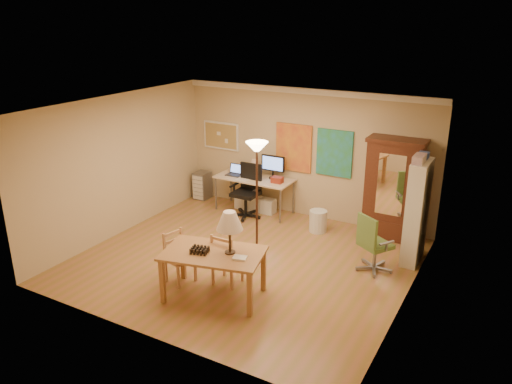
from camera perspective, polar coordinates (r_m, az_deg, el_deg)
The scene contains 16 objects.
floor at distance 8.82m, azimuth -1.31°, elevation -7.85°, with size 5.50×5.50×0.00m, color olive.
crown_molding at distance 10.13m, azimuth 5.78°, elevation 11.41°, with size 5.50×0.08×0.12m, color white.
corkboard at distance 11.31m, azimuth -4.01°, elevation 6.44°, with size 0.90×0.04×0.62m, color tan.
art_panel_left at distance 10.47m, azimuth 4.33°, elevation 5.08°, with size 0.80×0.04×1.00m, color gold.
art_panel_right at distance 10.14m, azimuth 8.95°, elevation 4.40°, with size 0.75×0.04×0.95m, color teal.
dining_table at distance 7.41m, azimuth -4.24°, elevation -5.92°, with size 1.65×1.21×1.40m.
ladder_chair_back at distance 7.96m, azimuth -3.39°, elevation -7.83°, with size 0.41×0.39×0.87m.
ladder_chair_left at distance 8.12m, azimuth -8.81°, elevation -7.53°, with size 0.46×0.47×0.85m.
torchiere_lamp at distance 8.38m, azimuth 0.10°, elevation 3.01°, with size 0.38×0.38×2.09m.
computer_desk at distance 10.80m, azimuth 0.04°, elevation 0.14°, with size 1.68×0.74×1.27m.
office_chair_black at distance 10.58m, azimuth -1.08°, elevation -1.25°, with size 0.69×0.69×1.12m.
office_chair_green at distance 8.62m, azimuth 13.23°, elevation -7.11°, with size 0.64×0.64×1.01m.
drawer_cart at distance 11.68m, azimuth -6.17°, elevation 0.77°, with size 0.32×0.38×0.63m.
armoire at distance 9.76m, azimuth 15.31°, elevation -0.39°, with size 1.06×0.50×1.95m.
bookshelf at distance 8.89m, azimuth 17.89°, elevation -2.27°, with size 0.27×0.72×1.81m.
wastebin at distance 9.95m, azimuth 7.10°, elevation -3.31°, with size 0.35×0.35×0.44m, color silver.
Camera 1 is at (3.99, -6.73, 4.07)m, focal length 35.00 mm.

